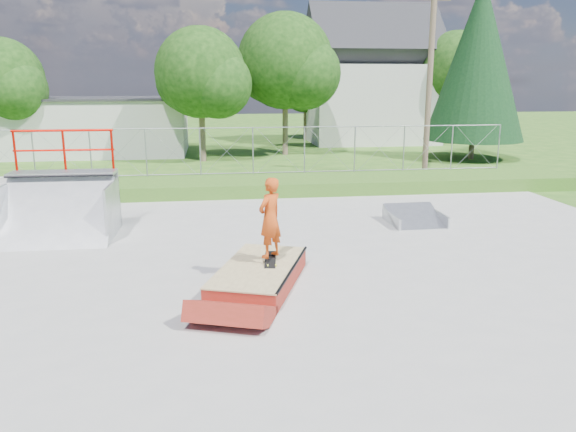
# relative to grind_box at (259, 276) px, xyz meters

# --- Properties ---
(ground) EXTENTS (120.00, 120.00, 0.00)m
(ground) POSITION_rel_grind_box_xyz_m (0.71, 0.34, -0.21)
(ground) COLOR #2A5A19
(ground) RESTS_ON ground
(concrete_pad) EXTENTS (20.00, 16.00, 0.04)m
(concrete_pad) POSITION_rel_grind_box_xyz_m (0.71, 0.34, -0.19)
(concrete_pad) COLOR #9A9A97
(concrete_pad) RESTS_ON ground
(grass_berm) EXTENTS (24.00, 3.00, 0.50)m
(grass_berm) POSITION_rel_grind_box_xyz_m (0.71, 9.84, 0.04)
(grass_berm) COLOR #2A5A19
(grass_berm) RESTS_ON ground
(grind_box) EXTENTS (2.29, 3.19, 0.43)m
(grind_box) POSITION_rel_grind_box_xyz_m (0.00, 0.00, 0.00)
(grind_box) COLOR maroon
(grind_box) RESTS_ON concrete_pad
(quarter_pipe) EXTENTS (2.76, 2.35, 2.73)m
(quarter_pipe) POSITION_rel_grind_box_xyz_m (-4.82, 4.09, 1.15)
(quarter_pipe) COLOR #A5A8AD
(quarter_pipe) RESTS_ON concrete_pad
(flat_bank_ramp) EXTENTS (1.47, 1.57, 0.45)m
(flat_bank_ramp) POSITION_rel_grind_box_xyz_m (4.85, 4.34, 0.01)
(flat_bank_ramp) COLOR #A5A8AD
(flat_bank_ramp) RESTS_ON concrete_pad
(skateboard) EXTENTS (0.33, 0.82, 0.13)m
(skateboard) POSITION_rel_grind_box_xyz_m (0.25, 0.19, 0.26)
(skateboard) COLOR black
(skateboard) RESTS_ON grind_box
(skater) EXTENTS (0.69, 0.69, 1.62)m
(skater) POSITION_rel_grind_box_xyz_m (0.25, 0.19, 1.07)
(skater) COLOR #C74413
(skater) RESTS_ON grind_box
(concrete_stairs) EXTENTS (1.50, 1.60, 0.80)m
(concrete_stairs) POSITION_rel_grind_box_xyz_m (-7.79, 9.04, 0.19)
(concrete_stairs) COLOR #9A9A97
(concrete_stairs) RESTS_ON ground
(chain_link_fence) EXTENTS (20.00, 0.06, 1.80)m
(chain_link_fence) POSITION_rel_grind_box_xyz_m (0.71, 10.84, 1.19)
(chain_link_fence) COLOR gray
(chain_link_fence) RESTS_ON grass_berm
(utility_building_flat) EXTENTS (10.00, 6.00, 3.00)m
(utility_building_flat) POSITION_rel_grind_box_xyz_m (-7.29, 22.34, 1.29)
(utility_building_flat) COLOR beige
(utility_building_flat) RESTS_ON ground
(gable_house) EXTENTS (8.40, 6.08, 8.94)m
(gable_house) POSITION_rel_grind_box_xyz_m (9.71, 26.34, 3.62)
(gable_house) COLOR beige
(gable_house) RESTS_ON ground
(utility_pole) EXTENTS (0.24, 0.24, 8.00)m
(utility_pole) POSITION_rel_grind_box_xyz_m (8.21, 12.34, 3.79)
(utility_pole) COLOR brown
(utility_pole) RESTS_ON ground
(tree_left_near) EXTENTS (4.76, 4.48, 6.65)m
(tree_left_near) POSITION_rel_grind_box_xyz_m (-1.04, 18.17, 4.02)
(tree_left_near) COLOR brown
(tree_left_near) RESTS_ON ground
(tree_center) EXTENTS (5.44, 5.12, 7.60)m
(tree_center) POSITION_rel_grind_box_xyz_m (3.50, 20.15, 4.63)
(tree_center) COLOR brown
(tree_center) RESTS_ON ground
(tree_left_far) EXTENTS (4.42, 4.16, 6.18)m
(tree_left_far) POSITION_rel_grind_box_xyz_m (-11.06, 20.19, 3.72)
(tree_left_far) COLOR brown
(tree_left_far) RESTS_ON ground
(tree_right_far) EXTENTS (5.10, 4.80, 7.12)m
(tree_right_far) POSITION_rel_grind_box_xyz_m (14.98, 24.16, 4.33)
(tree_right_far) COLOR brown
(tree_right_far) RESTS_ON ground
(tree_back_mid) EXTENTS (4.08, 3.84, 5.70)m
(tree_back_mid) POSITION_rel_grind_box_xyz_m (5.92, 28.20, 3.42)
(tree_back_mid) COLOR brown
(tree_back_mid) RESTS_ON ground
(conifer_tree) EXTENTS (5.04, 5.04, 9.10)m
(conifer_tree) POSITION_rel_grind_box_xyz_m (12.71, 17.34, 4.83)
(conifer_tree) COLOR brown
(conifer_tree) RESTS_ON ground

